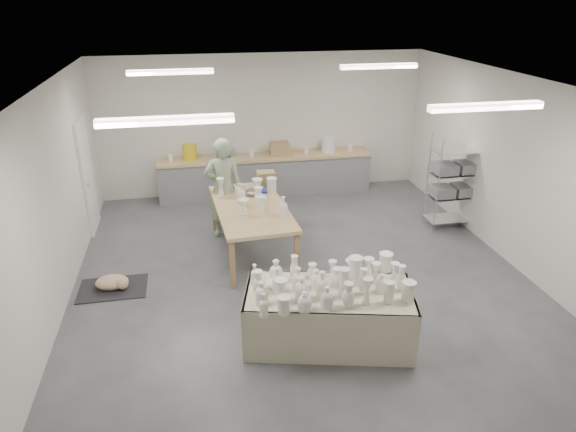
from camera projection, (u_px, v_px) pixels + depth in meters
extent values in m
plane|color=#424449|center=(302.00, 278.00, 8.11)|extent=(8.00, 8.00, 0.00)
cube|color=white|center=(305.00, 86.00, 6.90)|extent=(7.00, 8.00, 0.02)
cube|color=silver|center=(263.00, 125.00, 11.09)|extent=(7.00, 0.02, 3.00)
cube|color=silver|center=(418.00, 371.00, 3.91)|extent=(7.00, 0.02, 3.00)
cube|color=silver|center=(49.00, 207.00, 6.89)|extent=(0.02, 8.00, 3.00)
cube|color=silver|center=(519.00, 174.00, 8.12)|extent=(0.02, 8.00, 3.00)
cube|color=white|center=(88.00, 176.00, 9.41)|extent=(0.05, 0.90, 2.10)
cube|color=white|center=(166.00, 121.00, 5.26)|extent=(1.40, 0.12, 0.08)
cube|color=white|center=(486.00, 107.00, 5.89)|extent=(1.40, 0.12, 0.08)
cube|color=white|center=(171.00, 72.00, 8.40)|extent=(1.40, 0.12, 0.08)
cube|color=white|center=(379.00, 66.00, 9.04)|extent=(1.40, 0.12, 0.08)
cube|color=tan|center=(266.00, 157.00, 11.06)|extent=(4.60, 0.60, 0.06)
cube|color=slate|center=(266.00, 177.00, 11.24)|extent=(4.60, 0.55, 0.84)
cylinder|color=gold|center=(190.00, 152.00, 10.70)|extent=(0.30, 0.30, 0.34)
cylinder|color=#2134B3|center=(223.00, 150.00, 10.82)|extent=(0.30, 0.30, 0.34)
cylinder|color=white|center=(329.00, 145.00, 11.23)|extent=(0.30, 0.30, 0.34)
cube|color=#987B49|center=(279.00, 149.00, 11.05)|extent=(0.40, 0.30, 0.28)
cylinder|color=white|center=(171.00, 158.00, 10.67)|extent=(0.10, 0.10, 0.14)
cylinder|color=white|center=(252.00, 153.00, 10.97)|extent=(0.10, 0.10, 0.14)
cylinder|color=white|center=(306.00, 150.00, 11.18)|extent=(0.10, 0.10, 0.14)
cylinder|color=white|center=(350.00, 148.00, 11.36)|extent=(0.10, 0.10, 0.14)
cylinder|color=silver|center=(438.00, 187.00, 9.29)|extent=(0.02, 0.02, 1.80)
cylinder|color=silver|center=(480.00, 184.00, 9.44)|extent=(0.02, 0.02, 1.80)
cylinder|color=silver|center=(427.00, 179.00, 9.69)|extent=(0.02, 0.02, 1.80)
cylinder|color=silver|center=(468.00, 176.00, 9.84)|extent=(0.02, 0.02, 1.80)
cube|color=silver|center=(449.00, 218.00, 9.87)|extent=(0.88, 0.48, 0.02)
cube|color=silver|center=(452.00, 196.00, 9.69)|extent=(0.88, 0.48, 0.02)
cube|color=silver|center=(455.00, 174.00, 9.51)|extent=(0.88, 0.48, 0.02)
cube|color=silver|center=(458.00, 150.00, 9.32)|extent=(0.88, 0.48, 0.02)
cube|color=slate|center=(442.00, 191.00, 9.60)|extent=(0.38, 0.42, 0.18)
cube|color=slate|center=(463.00, 190.00, 9.68)|extent=(0.38, 0.42, 0.18)
cube|color=slate|center=(444.00, 168.00, 9.42)|extent=(0.38, 0.42, 0.18)
cube|color=slate|center=(466.00, 167.00, 9.50)|extent=(0.38, 0.42, 0.18)
cube|color=olive|center=(328.00, 320.00, 6.54)|extent=(2.00, 1.26, 0.63)
cube|color=#BFB493|center=(329.00, 293.00, 6.38)|extent=(2.27, 1.46, 0.03)
cube|color=#BFB493|center=(339.00, 339.00, 6.09)|extent=(2.04, 0.52, 0.73)
cube|color=#BFB493|center=(319.00, 296.00, 6.95)|extent=(2.04, 0.52, 0.73)
cube|color=tan|center=(251.00, 208.00, 8.58)|extent=(1.28, 2.35, 0.06)
cube|color=olive|center=(228.00, 264.00, 7.70)|extent=(0.08, 0.08, 0.80)
cube|color=olive|center=(293.00, 258.00, 7.88)|extent=(0.08, 0.08, 0.80)
cube|color=olive|center=(218.00, 209.00, 9.63)|extent=(0.08, 0.08, 0.80)
cube|color=olive|center=(270.00, 205.00, 9.80)|extent=(0.08, 0.08, 0.80)
ellipsoid|color=silver|center=(253.00, 192.00, 9.04)|extent=(0.26, 0.26, 0.12)
cylinder|color=#2134B3|center=(264.00, 190.00, 9.22)|extent=(0.26, 0.26, 0.03)
cylinder|color=white|center=(243.00, 188.00, 9.21)|extent=(0.11, 0.11, 0.12)
cube|color=#987B49|center=(266.00, 179.00, 9.40)|extent=(0.32, 0.26, 0.28)
cube|color=black|center=(113.00, 288.00, 7.80)|extent=(1.00, 0.70, 0.02)
ellipsoid|color=white|center=(112.00, 282.00, 7.75)|extent=(0.55, 0.43, 0.21)
sphere|color=white|center=(122.00, 284.00, 7.68)|extent=(0.18, 0.18, 0.18)
imported|color=#91A882|center=(224.00, 188.00, 9.17)|extent=(0.67, 0.44, 1.85)
cylinder|color=#B32E19|center=(224.00, 215.00, 9.67)|extent=(0.38, 0.38, 0.04)
cylinder|color=silver|center=(231.00, 221.00, 9.78)|extent=(0.02, 0.02, 0.27)
cylinder|color=silver|center=(219.00, 220.00, 9.80)|extent=(0.02, 0.02, 0.27)
cylinder|color=silver|center=(223.00, 225.00, 9.61)|extent=(0.02, 0.02, 0.27)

